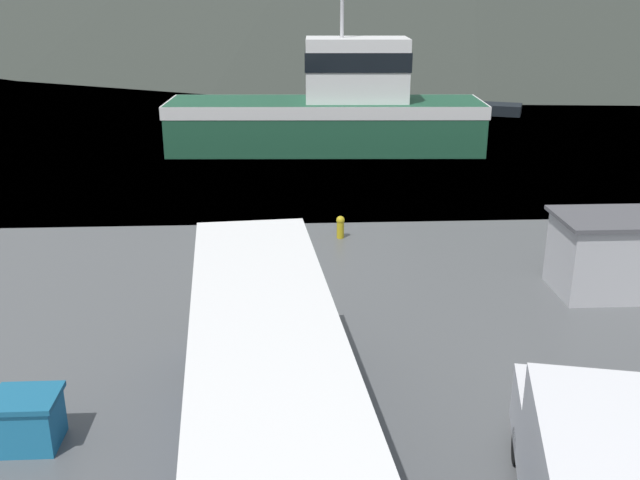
% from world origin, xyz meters
% --- Properties ---
extents(water_surface, '(240.00, 240.00, 0.00)m').
position_xyz_m(water_surface, '(0.00, 145.19, 0.00)').
color(water_surface, '#475B6B').
rests_on(water_surface, ground).
extents(tour_bus, '(3.44, 10.70, 3.38)m').
position_xyz_m(tour_bus, '(0.97, 9.99, 1.90)').
color(tour_bus, '#194799').
rests_on(tour_bus, ground).
extents(delivery_van, '(3.25, 6.08, 2.52)m').
position_xyz_m(delivery_van, '(6.20, 7.86, 1.32)').
color(delivery_van, silver).
rests_on(delivery_van, ground).
extents(fishing_boat, '(17.73, 5.54, 11.35)m').
position_xyz_m(fishing_boat, '(4.11, 38.57, 2.27)').
color(fishing_boat, '#1E5138').
rests_on(fishing_boat, water_surface).
extents(storage_bin, '(1.29, 1.13, 1.12)m').
position_xyz_m(storage_bin, '(-3.83, 11.16, 0.57)').
color(storage_bin, teal).
rests_on(storage_bin, ground).
extents(dock_kiosk, '(3.02, 2.46, 2.41)m').
position_xyz_m(dock_kiosk, '(10.87, 18.07, 1.22)').
color(dock_kiosk, '#B2B2B7').
rests_on(dock_kiosk, ground).
extents(small_boat, '(7.78, 4.67, 0.75)m').
position_xyz_m(small_boat, '(15.06, 50.75, 0.37)').
color(small_boat, black).
rests_on(small_boat, water_surface).
extents(mooring_bollard, '(0.31, 0.31, 0.84)m').
position_xyz_m(mooring_bollard, '(3.40, 23.41, 0.46)').
color(mooring_bollard, '#B29919').
rests_on(mooring_bollard, ground).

